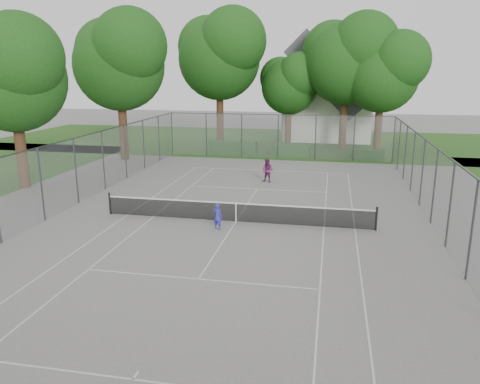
% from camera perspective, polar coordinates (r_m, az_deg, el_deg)
% --- Properties ---
extents(ground, '(120.00, 120.00, 0.00)m').
position_cam_1_polar(ground, '(22.16, -0.50, -3.65)').
color(ground, slate).
rests_on(ground, ground).
extents(grass_far, '(60.00, 20.00, 0.00)m').
position_cam_1_polar(grass_far, '(47.32, 5.87, 6.11)').
color(grass_far, '#214714').
rests_on(grass_far, ground).
extents(court_markings, '(11.03, 23.83, 0.01)m').
position_cam_1_polar(court_markings, '(22.16, -0.50, -3.63)').
color(court_markings, beige).
rests_on(court_markings, ground).
extents(tennis_net, '(12.87, 0.10, 1.10)m').
position_cam_1_polar(tennis_net, '(22.01, -0.50, -2.38)').
color(tennis_net, black).
rests_on(tennis_net, ground).
extents(perimeter_fence, '(18.08, 34.08, 3.52)m').
position_cam_1_polar(perimeter_fence, '(21.66, -0.51, 0.90)').
color(perimeter_fence, '#38383D').
rests_on(perimeter_fence, ground).
extents(tree_far_left, '(8.70, 7.94, 12.50)m').
position_cam_1_polar(tree_far_left, '(44.91, -2.42, 16.72)').
color(tree_far_left, '#3D2516').
rests_on(tree_far_left, ground).
extents(tree_far_midleft, '(5.98, 5.46, 8.59)m').
position_cam_1_polar(tree_far_midleft, '(44.93, 6.11, 13.21)').
color(tree_far_midleft, '#3D2516').
rests_on(tree_far_midleft, ground).
extents(tree_far_midright, '(8.22, 7.50, 11.81)m').
position_cam_1_polar(tree_far_midright, '(43.36, 13.04, 15.82)').
color(tree_far_midright, '#3D2516').
rests_on(tree_far_midright, ground).
extents(tree_far_right, '(7.07, 6.46, 10.17)m').
position_cam_1_polar(tree_far_right, '(42.21, 17.10, 14.06)').
color(tree_far_right, '#3D2516').
rests_on(tree_far_right, ground).
extents(tree_side_back, '(7.99, 7.29, 11.48)m').
position_cam_1_polar(tree_side_back, '(38.24, -14.47, 15.60)').
color(tree_side_back, '#3D2516').
rests_on(tree_side_back, ground).
extents(tree_side_front, '(7.03, 6.42, 10.10)m').
position_cam_1_polar(tree_side_front, '(30.72, -26.03, 13.18)').
color(tree_side_front, '#3D2516').
rests_on(tree_side_front, ground).
extents(hedge_left, '(4.06, 1.22, 1.01)m').
position_cam_1_polar(hedge_left, '(40.49, -0.83, 5.47)').
color(hedge_left, '#1B4616').
rests_on(hedge_left, ground).
extents(hedge_mid, '(3.22, 0.92, 1.01)m').
position_cam_1_polar(hedge_mid, '(39.52, 6.15, 5.16)').
color(hedge_mid, '#1B4616').
rests_on(hedge_mid, ground).
extents(hedge_right, '(2.60, 0.95, 0.78)m').
position_cam_1_polar(hedge_right, '(39.13, 15.24, 4.46)').
color(hedge_right, '#1B4616').
rests_on(hedge_right, ground).
extents(house, '(8.62, 6.68, 10.74)m').
position_cam_1_polar(house, '(49.51, 10.62, 11.34)').
color(house, white).
rests_on(house, ground).
extents(girl_player, '(0.51, 0.42, 1.21)m').
position_cam_1_polar(girl_player, '(20.99, -2.75, -2.98)').
color(girl_player, '#322DA9').
rests_on(girl_player, ground).
extents(woman_player, '(0.88, 0.78, 1.53)m').
position_cam_1_polar(woman_player, '(29.80, 3.38, 2.62)').
color(woman_player, '#632152').
rests_on(woman_player, ground).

